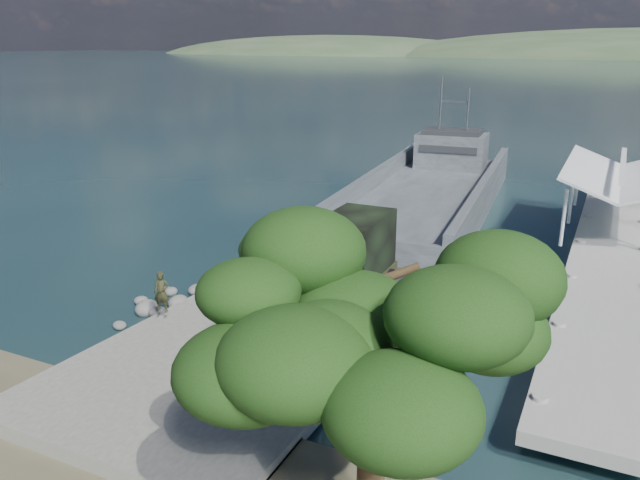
{
  "coord_description": "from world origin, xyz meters",
  "views": [
    {
      "loc": [
        12.57,
        -20.55,
        12.06
      ],
      "look_at": [
        -0.15,
        6.0,
        2.67
      ],
      "focal_mm": 35.0,
      "sensor_mm": 36.0,
      "label": 1
    }
  ],
  "objects_px": {
    "landing_craft": "(426,202)",
    "military_truck": "(341,269)",
    "soldier": "(162,301)",
    "pier": "(614,227)",
    "overhang_tree": "(360,308)"
  },
  "relations": [
    {
      "from": "pier",
      "to": "landing_craft",
      "type": "height_order",
      "value": "landing_craft"
    },
    {
      "from": "soldier",
      "to": "military_truck",
      "type": "bearing_deg",
      "value": 11.15
    },
    {
      "from": "landing_craft",
      "to": "military_truck",
      "type": "height_order",
      "value": "landing_craft"
    },
    {
      "from": "overhang_tree",
      "to": "military_truck",
      "type": "bearing_deg",
      "value": 115.6
    },
    {
      "from": "landing_craft",
      "to": "military_truck",
      "type": "bearing_deg",
      "value": -88.94
    },
    {
      "from": "overhang_tree",
      "to": "soldier",
      "type": "bearing_deg",
      "value": 149.29
    },
    {
      "from": "military_truck",
      "to": "soldier",
      "type": "bearing_deg",
      "value": -147.99
    },
    {
      "from": "landing_craft",
      "to": "overhang_tree",
      "type": "height_order",
      "value": "landing_craft"
    },
    {
      "from": "landing_craft",
      "to": "soldier",
      "type": "xyz_separation_m",
      "value": [
        -4.7,
        -23.98,
        0.59
      ]
    },
    {
      "from": "pier",
      "to": "landing_craft",
      "type": "relative_size",
      "value": 1.28
    },
    {
      "from": "military_truck",
      "to": "soldier",
      "type": "height_order",
      "value": "military_truck"
    },
    {
      "from": "soldier",
      "to": "overhang_tree",
      "type": "relative_size",
      "value": 0.22
    },
    {
      "from": "soldier",
      "to": "landing_craft",
      "type": "bearing_deg",
      "value": 58.24
    },
    {
      "from": "military_truck",
      "to": "soldier",
      "type": "distance_m",
      "value": 7.85
    },
    {
      "from": "military_truck",
      "to": "overhang_tree",
      "type": "xyz_separation_m",
      "value": [
        5.37,
        -11.21,
        3.67
      ]
    }
  ]
}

